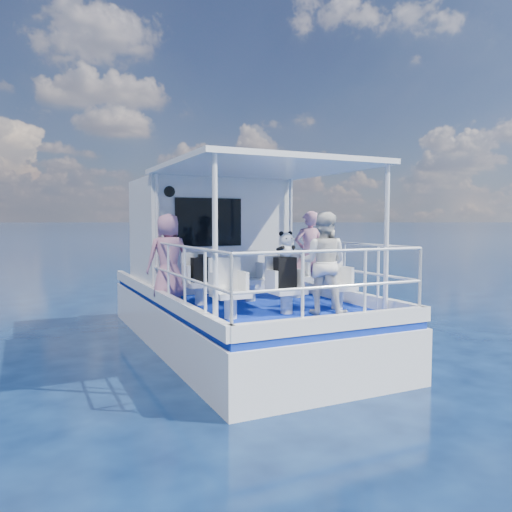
{
  "coord_description": "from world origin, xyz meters",
  "views": [
    {
      "loc": [
        -3.54,
        -7.53,
        2.27
      ],
      "look_at": [
        -0.17,
        -0.4,
        1.72
      ],
      "focal_mm": 35.0,
      "sensor_mm": 36.0,
      "label": 1
    }
  ],
  "objects_px": {
    "backpack_center": "(285,273)",
    "passenger_port_fwd": "(168,257)",
    "passenger_stbd_aft": "(323,263)",
    "panda": "(286,244)"
  },
  "relations": [
    {
      "from": "backpack_center",
      "to": "passenger_port_fwd",
      "type": "bearing_deg",
      "value": 122.04
    },
    {
      "from": "passenger_stbd_aft",
      "to": "panda",
      "type": "distance_m",
      "value": 0.62
    },
    {
      "from": "passenger_port_fwd",
      "to": "panda",
      "type": "distance_m",
      "value": 2.33
    },
    {
      "from": "passenger_stbd_aft",
      "to": "backpack_center",
      "type": "bearing_deg",
      "value": 16.06
    },
    {
      "from": "passenger_port_fwd",
      "to": "passenger_stbd_aft",
      "type": "relative_size",
      "value": 1.0
    },
    {
      "from": "passenger_stbd_aft",
      "to": "panda",
      "type": "height_order",
      "value": "passenger_stbd_aft"
    },
    {
      "from": "backpack_center",
      "to": "panda",
      "type": "height_order",
      "value": "panda"
    },
    {
      "from": "backpack_center",
      "to": "panda",
      "type": "xyz_separation_m",
      "value": [
        0.0,
        -0.01,
        0.42
      ]
    },
    {
      "from": "backpack_center",
      "to": "panda",
      "type": "bearing_deg",
      "value": -72.16
    },
    {
      "from": "passenger_stbd_aft",
      "to": "panda",
      "type": "bearing_deg",
      "value": 16.8
    }
  ]
}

